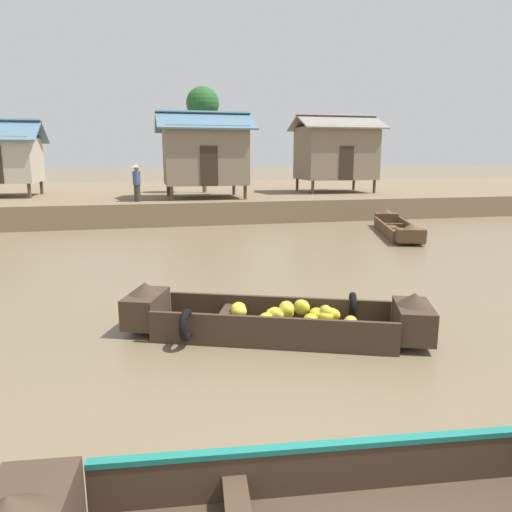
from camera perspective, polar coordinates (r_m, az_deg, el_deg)
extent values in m
plane|color=#726047|center=(12.46, -7.87, -2.06)|extent=(300.00, 300.00, 0.00)
cube|color=#756047|center=(30.80, -11.26, 6.96)|extent=(160.00, 20.00, 1.02)
cube|color=#3D2D21|center=(8.09, 2.20, -9.18)|extent=(4.10, 2.56, 0.12)
cube|color=#3D2D21|center=(8.53, 2.62, -6.20)|extent=(3.69, 1.52, 0.40)
cube|color=#3D2D21|center=(7.48, 1.75, -8.82)|extent=(3.69, 1.52, 0.40)
cube|color=#3D2D21|center=(8.07, 18.39, -7.40)|extent=(0.89, 1.15, 0.53)
cone|color=#3D2D21|center=(7.97, 18.56, -4.93)|extent=(0.73, 0.73, 0.20)
cube|color=#3D2D21|center=(8.50, -13.09, -6.14)|extent=(0.89, 1.15, 0.53)
cone|color=#3D2D21|center=(8.40, -13.20, -3.78)|extent=(0.73, 0.73, 0.20)
cube|color=#3D2D21|center=(8.12, -3.74, -7.00)|extent=(0.58, 1.08, 0.05)
torus|color=black|center=(8.61, 11.53, -5.98)|extent=(0.30, 0.53, 0.52)
torus|color=black|center=(7.61, -8.39, -8.25)|extent=(0.30, 0.53, 0.52)
ellipsoid|color=yellow|center=(8.12, 7.29, -6.85)|extent=(0.37, 0.38, 0.18)
ellipsoid|color=gold|center=(8.03, 3.70, -6.82)|extent=(0.34, 0.34, 0.21)
ellipsoid|color=yellow|center=(8.05, 8.39, -7.17)|extent=(0.30, 0.28, 0.20)
ellipsoid|color=yellow|center=(7.84, 2.27, -7.03)|extent=(0.35, 0.37, 0.20)
ellipsoid|color=yellow|center=(8.19, 8.96, -6.96)|extent=(0.38, 0.35, 0.24)
ellipsoid|color=yellow|center=(7.74, 1.16, -7.58)|extent=(0.32, 0.28, 0.21)
ellipsoid|color=yellow|center=(8.01, 3.70, -6.37)|extent=(0.27, 0.32, 0.27)
ellipsoid|color=gold|center=(7.95, 11.30, -7.79)|extent=(0.34, 0.37, 0.20)
ellipsoid|color=yellow|center=(8.26, 5.51, -6.15)|extent=(0.36, 0.34, 0.27)
ellipsoid|color=gold|center=(8.07, 8.37, -6.75)|extent=(0.27, 0.30, 0.26)
ellipsoid|color=yellow|center=(7.80, 6.60, -7.67)|extent=(0.27, 0.30, 0.21)
ellipsoid|color=yellow|center=(8.20, -2.15, -6.39)|extent=(0.33, 0.29, 0.24)
ellipsoid|color=yellow|center=(7.92, 2.13, -6.99)|extent=(0.39, 0.35, 0.23)
ellipsoid|color=gold|center=(8.04, -2.05, -6.69)|extent=(0.33, 0.32, 0.20)
cube|color=#3D2D21|center=(4.52, 9.59, -23.92)|extent=(4.12, 0.51, 0.41)
cube|color=#196B60|center=(4.39, 9.69, -21.50)|extent=(4.12, 0.53, 0.05)
cone|color=#3D2D21|center=(3.72, -27.67, -25.43)|extent=(0.62, 0.62, 0.20)
cube|color=brown|center=(19.33, 16.55, 2.65)|extent=(2.41, 4.39, 0.12)
cube|color=brown|center=(19.40, 18.08, 3.26)|extent=(1.43, 4.06, 0.33)
cube|color=brown|center=(19.20, 15.08, 3.35)|extent=(1.43, 4.06, 0.33)
cube|color=brown|center=(16.99, 18.12, 2.34)|extent=(1.05, 0.76, 0.45)
cone|color=brown|center=(16.94, 18.19, 3.43)|extent=(0.71, 0.71, 0.20)
cube|color=brown|center=(21.60, 15.40, 4.39)|extent=(1.05, 0.76, 0.45)
cone|color=brown|center=(21.56, 15.45, 5.26)|extent=(0.71, 0.71, 0.20)
cube|color=brown|center=(20.18, 16.10, 3.73)|extent=(1.01, 0.51, 0.05)
cylinder|color=#4C3826|center=(25.62, -25.60, 7.08)|extent=(0.16, 0.16, 0.72)
cylinder|color=#4C3826|center=(28.46, -24.39, 7.53)|extent=(0.16, 0.16, 0.72)
cube|color=#B2A893|center=(27.31, -28.19, 10.16)|extent=(3.23, 3.31, 2.23)
cube|color=slate|center=(28.14, -28.05, 13.10)|extent=(3.93, 2.13, 1.15)
cylinder|color=#4C3826|center=(22.10, -10.12, 7.39)|extent=(0.16, 0.16, 0.66)
cylinder|color=#4C3826|center=(22.55, -1.31, 7.65)|extent=(0.16, 0.16, 0.66)
cylinder|color=#4C3826|center=(24.99, -10.51, 7.86)|extent=(0.16, 0.16, 0.66)
cylinder|color=#4C3826|center=(25.39, -2.68, 8.10)|extent=(0.16, 0.16, 0.66)
cube|color=#7A6B56|center=(23.64, -6.24, 11.86)|extent=(3.83, 3.30, 2.71)
cube|color=#2D2319|center=(21.98, -5.66, 10.70)|extent=(0.80, 0.04, 1.80)
cube|color=slate|center=(22.88, -6.06, 15.96)|extent=(4.53, 2.14, 0.96)
cube|color=slate|center=(24.52, -6.57, 15.66)|extent=(4.53, 2.14, 0.96)
cylinder|color=#4C3826|center=(25.92, 6.84, 8.19)|extent=(0.16, 0.16, 0.73)
cylinder|color=#4C3826|center=(27.37, 14.04, 8.11)|extent=(0.16, 0.16, 0.73)
cylinder|color=#4C3826|center=(28.45, 4.97, 8.54)|extent=(0.16, 0.16, 0.73)
cylinder|color=#4C3826|center=(29.77, 11.67, 8.48)|extent=(0.16, 0.16, 0.73)
cube|color=#7A6B56|center=(27.78, 9.55, 12.08)|extent=(4.02, 3.08, 2.89)
cube|color=#2D2319|center=(26.34, 10.84, 10.88)|extent=(0.80, 0.04, 1.80)
cube|color=gray|center=(27.14, 10.32, 15.65)|extent=(4.72, 2.04, 0.87)
cube|color=gray|center=(28.56, 9.05, 15.49)|extent=(4.72, 2.04, 0.87)
cylinder|color=brown|center=(27.25, -6.30, 12.28)|extent=(0.24, 0.24, 4.45)
sphere|color=#235623|center=(27.40, -6.43, 17.78)|extent=(1.81, 1.81, 1.81)
cylinder|color=#332D28|center=(22.05, -14.09, 7.34)|extent=(0.28, 0.28, 0.75)
cylinder|color=#384C70|center=(22.01, -14.18, 9.09)|extent=(0.34, 0.34, 0.60)
sphere|color=#9E7556|center=(22.00, -14.23, 10.18)|extent=(0.22, 0.22, 0.22)
cone|color=tan|center=(22.00, -14.25, 10.49)|extent=(0.44, 0.44, 0.14)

